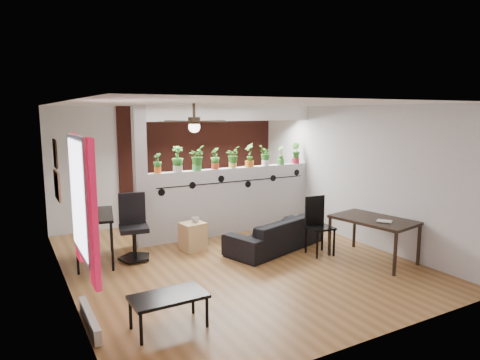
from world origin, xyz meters
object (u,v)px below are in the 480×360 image
(potted_plant_8, at_px, (296,152))
(sofa, at_px, (275,234))
(potted_plant_6, at_px, (265,155))
(potted_plant_2, at_px, (197,157))
(potted_plant_4, at_px, (233,157))
(potted_plant_5, at_px, (249,154))
(computer_desk, at_px, (94,218))
(cup, at_px, (195,220))
(folding_chair, at_px, (317,220))
(coffee_table, at_px, (169,299))
(potted_plant_0, at_px, (157,163))
(office_chair, at_px, (134,231))
(ceiling_fan, at_px, (194,123))
(potted_plant_1, at_px, (178,158))
(dining_table, at_px, (374,223))
(cube_shelf, at_px, (193,236))
(potted_plant_7, at_px, (281,154))
(potted_plant_3, at_px, (215,158))

(potted_plant_8, height_order, sofa, potted_plant_8)
(potted_plant_6, bearing_deg, potted_plant_2, 180.00)
(potted_plant_4, distance_m, potted_plant_5, 0.40)
(computer_desk, bearing_deg, cup, -6.93)
(potted_plant_5, xyz_separation_m, potted_plant_6, (0.39, -0.00, -0.03))
(potted_plant_6, bearing_deg, sofa, -115.48)
(folding_chair, xyz_separation_m, coffee_table, (-3.21, -1.27, -0.24))
(potted_plant_6, relative_size, sofa, 0.23)
(potted_plant_0, xyz_separation_m, cup, (0.45, -0.66, -0.99))
(potted_plant_5, bearing_deg, office_chair, -166.21)
(ceiling_fan, bearing_deg, potted_plant_4, 48.37)
(ceiling_fan, bearing_deg, folding_chair, -2.58)
(potted_plant_8, distance_m, computer_desk, 4.52)
(sofa, relative_size, cup, 14.07)
(potted_plant_1, relative_size, coffee_table, 0.56)
(potted_plant_0, distance_m, dining_table, 3.98)
(potted_plant_5, relative_size, computer_desk, 0.40)
(potted_plant_6, bearing_deg, cup, -160.88)
(cup, distance_m, computer_desk, 1.73)
(sofa, height_order, cube_shelf, sofa)
(potted_plant_0, relative_size, folding_chair, 0.37)
(office_chair, bearing_deg, potted_plant_5, 13.79)
(potted_plant_7, bearing_deg, sofa, -127.73)
(potted_plant_1, bearing_deg, potted_plant_5, 0.00)
(computer_desk, bearing_deg, cube_shelf, -7.14)
(potted_plant_8, relative_size, sofa, 0.25)
(potted_plant_2, xyz_separation_m, computer_desk, (-2.05, -0.46, -0.86))
(sofa, xyz_separation_m, cup, (-1.28, 0.67, 0.28))
(potted_plant_8, bearing_deg, computer_desk, -174.10)
(potted_plant_5, xyz_separation_m, office_chair, (-2.64, -0.65, -1.12))
(potted_plant_0, xyz_separation_m, computer_desk, (-1.26, -0.46, -0.81))
(computer_desk, bearing_deg, potted_plant_3, 10.59)
(folding_chair, bearing_deg, potted_plant_6, 86.31)
(potted_plant_7, bearing_deg, potted_plant_4, 180.00)
(potted_plant_4, distance_m, sofa, 1.87)
(folding_chair, relative_size, coffee_table, 1.17)
(potted_plant_7, height_order, cup, potted_plant_7)
(potted_plant_3, bearing_deg, folding_chair, -60.82)
(potted_plant_3, height_order, folding_chair, potted_plant_3)
(potted_plant_3, distance_m, potted_plant_7, 1.58)
(potted_plant_0, distance_m, folding_chair, 3.09)
(potted_plant_7, relative_size, folding_chair, 0.41)
(folding_chair, bearing_deg, dining_table, -52.17)
(potted_plant_8, height_order, coffee_table, potted_plant_8)
(potted_plant_1, distance_m, cube_shelf, 1.51)
(potted_plant_8, height_order, cube_shelf, potted_plant_8)
(folding_chair, bearing_deg, potted_plant_4, 109.33)
(ceiling_fan, distance_m, office_chair, 2.25)
(potted_plant_2, bearing_deg, potted_plant_5, 0.00)
(office_chair, bearing_deg, potted_plant_3, 19.31)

